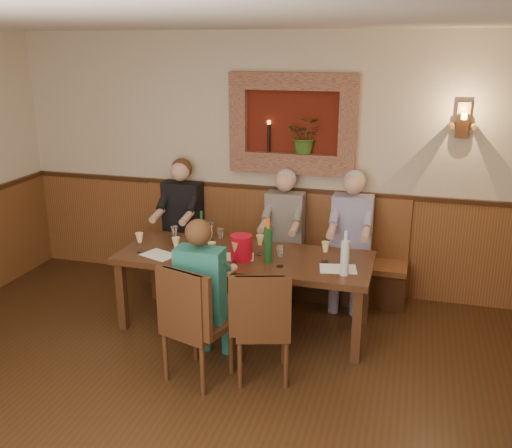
{
  "coord_description": "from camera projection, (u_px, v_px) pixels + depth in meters",
  "views": [
    {
      "loc": [
        1.48,
        -2.99,
        2.66
      ],
      "look_at": [
        0.1,
        1.9,
        1.05
      ],
      "focal_mm": 40.0,
      "sensor_mm": 36.0,
      "label": 1
    }
  ],
  "objects": [
    {
      "name": "chair_near_left",
      "position": [
        197.0,
        346.0,
        4.67
      ],
      "size": [
        0.56,
        0.56,
        1.02
      ],
      "rotation": [
        0.0,
        0.0,
        -0.3
      ],
      "color": "#391B11",
      "rests_on": "ground"
    },
    {
      "name": "tasting_sheet_c",
      "position": [
        338.0,
        269.0,
        5.06
      ],
      "size": [
        0.36,
        0.29,
        0.0
      ],
      "primitive_type": "cube",
      "rotation": [
        0.0,
        0.0,
        0.19
      ],
      "color": "white",
      "rests_on": "dining_table"
    },
    {
      "name": "wine_glass_8",
      "position": [
        343.0,
        261.0,
        4.98
      ],
      "size": [
        0.08,
        0.08,
        0.19
      ],
      "primitive_type": null,
      "color": "white",
      "rests_on": "dining_table"
    },
    {
      "name": "wine_glass_7",
      "position": [
        325.0,
        252.0,
        5.2
      ],
      "size": [
        0.08,
        0.08,
        0.19
      ],
      "primitive_type": null,
      "color": "#E3D887",
      "rests_on": "dining_table"
    },
    {
      "name": "tasting_sheet_d",
      "position": [
        209.0,
        262.0,
        5.21
      ],
      "size": [
        0.3,
        0.23,
        0.0
      ],
      "primitive_type": "cube",
      "rotation": [
        0.0,
        0.0,
        -0.08
      ],
      "color": "white",
      "rests_on": "dining_table"
    },
    {
      "name": "wine_glass_5",
      "position": [
        260.0,
        245.0,
        5.38
      ],
      "size": [
        0.08,
        0.08,
        0.19
      ],
      "primitive_type": null,
      "color": "#E3D887",
      "rests_on": "dining_table"
    },
    {
      "name": "wine_bottle_green_b",
      "position": [
        202.0,
        233.0,
        5.56
      ],
      "size": [
        0.08,
        0.08,
        0.37
      ],
      "rotation": [
        0.0,
        0.0,
        -0.22
      ],
      "color": "#19471E",
      "rests_on": "dining_table"
    },
    {
      "name": "wine_glass_6",
      "position": [
        280.0,
        257.0,
        5.09
      ],
      "size": [
        0.08,
        0.08,
        0.19
      ],
      "primitive_type": null,
      "color": "white",
      "rests_on": "dining_table"
    },
    {
      "name": "tasting_sheet_b",
      "position": [
        237.0,
        257.0,
        5.34
      ],
      "size": [
        0.35,
        0.29,
        0.0
      ],
      "primitive_type": "cube",
      "rotation": [
        0.0,
        0.0,
        0.26
      ],
      "color": "white",
      "rests_on": "dining_table"
    },
    {
      "name": "spittoon_bucket",
      "position": [
        241.0,
        247.0,
        5.25
      ],
      "size": [
        0.26,
        0.26,
        0.23
      ],
      "primitive_type": "cylinder",
      "rotation": [
        0.0,
        0.0,
        0.38
      ],
      "color": "red",
      "rests_on": "dining_table"
    },
    {
      "name": "wainscoting",
      "position": [
        163.0,
        373.0,
        3.75
      ],
      "size": [
        6.02,
        6.02,
        1.15
      ],
      "color": "brown",
      "rests_on": "ground"
    },
    {
      "name": "water_bottle",
      "position": [
        345.0,
        257.0,
        4.88
      ],
      "size": [
        0.08,
        0.08,
        0.4
      ],
      "rotation": [
        0.0,
        0.0,
        0.08
      ],
      "color": "silver",
      "rests_on": "dining_table"
    },
    {
      "name": "wine_glass_3",
      "position": [
        221.0,
        238.0,
        5.56
      ],
      "size": [
        0.08,
        0.08,
        0.19
      ],
      "primitive_type": null,
      "color": "white",
      "rests_on": "dining_table"
    },
    {
      "name": "ground_plane",
      "position": [
        167.0,
        448.0,
        3.93
      ],
      "size": [
        6.0,
        6.0,
        0.0
      ],
      "primitive_type": "plane",
      "color": "#311F0D",
      "rests_on": "ground"
    },
    {
      "name": "wine_glass_0",
      "position": [
        140.0,
        242.0,
        5.45
      ],
      "size": [
        0.08,
        0.08,
        0.19
      ],
      "primitive_type": null,
      "color": "#E3D887",
      "rests_on": "dining_table"
    },
    {
      "name": "tasting_sheet_a",
      "position": [
        159.0,
        255.0,
        5.39
      ],
      "size": [
        0.38,
        0.32,
        0.0
      ],
      "primitive_type": "cube",
      "rotation": [
        0.0,
        0.0,
        -0.37
      ],
      "color": "white",
      "rests_on": "dining_table"
    },
    {
      "name": "dining_table",
      "position": [
        244.0,
        262.0,
        5.42
      ],
      "size": [
        2.4,
        0.9,
        0.75
      ],
      "color": "#391B11",
      "rests_on": "ground"
    },
    {
      "name": "person_bench_left",
      "position": [
        181.0,
        234.0,
        6.47
      ],
      "size": [
        0.43,
        0.53,
        1.45
      ],
      "color": "black",
      "rests_on": "ground"
    },
    {
      "name": "person_bench_mid",
      "position": [
        283.0,
        245.0,
        6.17
      ],
      "size": [
        0.41,
        0.5,
        1.4
      ],
      "color": "#575250",
      "rests_on": "ground"
    },
    {
      "name": "wall_niche",
      "position": [
        296.0,
        128.0,
        6.02
      ],
      "size": [
        1.36,
        0.3,
        1.06
      ],
      "color": "#54170C",
      "rests_on": "ground"
    },
    {
      "name": "wine_glass_1",
      "position": [
        175.0,
        236.0,
        5.63
      ],
      "size": [
        0.08,
        0.08,
        0.19
      ],
      "primitive_type": null,
      "color": "white",
      "rests_on": "dining_table"
    },
    {
      "name": "wine_glass_4",
      "position": [
        236.0,
        252.0,
        5.2
      ],
      "size": [
        0.08,
        0.08,
        0.19
      ],
      "primitive_type": null,
      "color": "#E3D887",
      "rests_on": "dining_table"
    },
    {
      "name": "bench",
      "position": [
        269.0,
        262.0,
        6.39
      ],
      "size": [
        3.0,
        0.45,
        1.11
      ],
      "color": "#381E0F",
      "rests_on": "ground"
    },
    {
      "name": "person_chair_front",
      "position": [
        205.0,
        307.0,
        4.77
      ],
      "size": [
        0.39,
        0.48,
        1.35
      ],
      "color": "#1A525C",
      "rests_on": "ground"
    },
    {
      "name": "wine_bottle_green_a",
      "position": [
        268.0,
        244.0,
        5.16
      ],
      "size": [
        0.08,
        0.08,
        0.42
      ],
      "rotation": [
        0.0,
        0.0,
        -0.06
      ],
      "color": "#19471E",
      "rests_on": "dining_table"
    },
    {
      "name": "wine_glass_2",
      "position": [
        176.0,
        247.0,
        5.32
      ],
      "size": [
        0.08,
        0.08,
        0.19
      ],
      "primitive_type": null,
      "color": "#E3D887",
      "rests_on": "dining_table"
    },
    {
      "name": "wine_glass_10",
      "position": [
        210.0,
        232.0,
        5.76
      ],
      "size": [
        0.08,
        0.08,
        0.19
      ],
      "primitive_type": null,
      "color": "white",
      "rests_on": "dining_table"
    },
    {
      "name": "wall_sconce",
      "position": [
        463.0,
        121.0,
        5.54
      ],
      "size": [
        0.25,
        0.2,
        0.35
      ],
      "color": "brown",
      "rests_on": "ground"
    },
    {
      "name": "chair_near_right",
      "position": [
        263.0,
        346.0,
        4.69
      ],
      "size": [
        0.54,
        0.54,
        0.98
      ],
      "rotation": [
        0.0,
        0.0,
        0.29
      ],
      "color": "#391B11",
      "rests_on": "ground"
    },
    {
      "name": "person_bench_right",
      "position": [
        350.0,
        250.0,
        5.98
      ],
      "size": [
        0.42,
        0.52,
        1.43
      ],
      "color": "navy",
      "rests_on": "ground"
    },
    {
      "name": "room_shell",
      "position": [
        152.0,
        181.0,
        3.36
      ],
      "size": [
        6.04,
        6.04,
        2.82
      ],
      "color": "#C2AE93",
      "rests_on": "ground"
    },
    {
      "name": "wine_glass_9",
      "position": [
        212.0,
        252.0,
        5.19
      ],
      "size": [
        0.08,
        0.08,
        0.19
      ],
      "primitive_type": null,
      "color": "#E3D887",
      "rests_on": "dining_table"
    }
  ]
}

